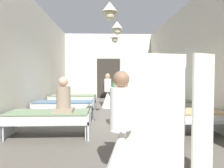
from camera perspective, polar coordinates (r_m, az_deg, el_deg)
ground_plane at (r=6.85m, az=0.31°, el=-9.82°), size 5.84×12.65×0.10m
room_shell at (r=7.90m, az=-0.09°, el=6.52°), size 5.64×12.25×3.91m
bed_left_row_0 at (r=5.04m, az=-16.94°, el=-8.75°), size 1.90×0.84×0.57m
bed_right_row_0 at (r=5.23m, az=18.96°, el=-8.36°), size 1.90×0.84×0.57m
bed_left_row_1 at (r=6.87m, az=-12.93°, el=-5.71°), size 1.90×0.84×0.57m
bed_right_row_1 at (r=7.01m, az=13.29°, el=-5.54°), size 1.90×0.84×0.57m
bed_left_row_2 at (r=8.73m, az=-10.64°, el=-3.94°), size 1.90×0.84×0.57m
bed_right_row_2 at (r=8.84m, az=9.96°, el=-3.85°), size 1.90×0.84×0.57m
nurse_near_aisle at (r=2.87m, az=2.50°, el=-15.44°), size 0.52×0.52×1.49m
nurse_mid_aisle at (r=8.97m, az=-1.19°, el=-3.15°), size 0.52×0.52×1.49m
nurse_far_aisle at (r=5.32m, az=2.26°, el=-7.06°), size 0.52×0.52×1.49m
patient_seated_primary at (r=4.84m, az=-13.17°, el=-4.02°), size 0.44×0.44×0.80m
patient_seated_secondary at (r=6.90m, az=10.48°, el=-2.06°), size 0.44×0.44×0.80m
potted_plant at (r=10.98m, az=0.47°, el=-1.09°), size 0.45×0.45×1.19m
privacy_screen at (r=2.97m, az=16.15°, el=-8.54°), size 1.24×0.22×1.70m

